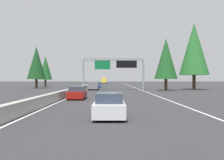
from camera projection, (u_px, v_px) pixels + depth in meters
ground_plane at (88, 88)px, 61.34m from camera, size 320.00×320.00×0.00m
median_barrier at (93, 85)px, 81.33m from camera, size 180.00×0.56×0.90m
shoulder_stripe_right at (133, 87)px, 71.37m from camera, size 160.00×0.16×0.01m
shoulder_stripe_median at (92, 87)px, 71.34m from camera, size 160.00×0.16×0.01m
sign_gantry_overhead at (114, 65)px, 53.06m from camera, size 0.50×12.68×6.53m
sedan_mid_center at (109, 106)px, 15.45m from camera, size 4.40×1.80×1.47m
sedan_near_center at (77, 93)px, 29.24m from camera, size 4.40×1.80×1.47m
minivan_far_center at (93, 85)px, 53.17m from camera, size 5.00×1.95×1.69m
box_truck_near_right at (104, 80)px, 128.44m from camera, size 8.50×2.40×2.95m
sedan_far_right at (97, 85)px, 67.30m from camera, size 4.40×1.80×1.47m
conifer_right_near at (166, 59)px, 51.01m from camera, size 4.51×4.51×10.26m
conifer_right_mid at (194, 49)px, 55.21m from camera, size 6.27×6.27×14.26m
conifer_left_mid at (36, 63)px, 63.11m from camera, size 4.47×4.47×10.15m
conifer_left_far at (45, 68)px, 79.36m from camera, size 4.06×4.06×9.24m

